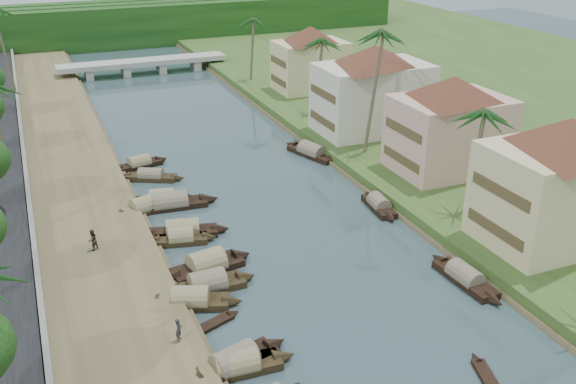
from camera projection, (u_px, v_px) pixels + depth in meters
name	position (u px, v px, depth m)	size (l,w,h in m)	color
ground	(332.00, 286.00, 48.06)	(220.00, 220.00, 0.00)	#33474D
left_bank	(80.00, 210.00, 59.11)	(10.00, 180.00, 0.80)	brown
right_bank	(406.00, 156.00, 71.34)	(16.00, 180.00, 1.20)	#334D1E
retaining_wall	(30.00, 209.00, 57.25)	(0.40, 180.00, 1.10)	slate
treeline	(115.00, 24.00, 130.64)	(120.00, 14.00, 8.00)	#11350E
bridge	(143.00, 64.00, 107.99)	(28.00, 4.00, 2.40)	#A2A399
building_near	(562.00, 180.00, 50.44)	(14.85, 14.85, 10.20)	beige
building_mid	(451.00, 123.00, 64.37)	(14.11, 14.11, 9.70)	#D4A295
building_far	(373.00, 88.00, 75.71)	(15.59, 15.59, 10.20)	beige
building_distant	(310.00, 58.00, 93.11)	(12.62, 12.62, 9.20)	beige
sampan_2	(236.00, 366.00, 39.08)	(7.87, 2.03, 2.08)	black
sampan_3	(235.00, 363.00, 39.35)	(8.21, 3.87, 2.18)	black
sampan_4	(191.00, 301.00, 45.59)	(7.68, 4.36, 2.17)	black
sampan_5	(207.00, 266.00, 49.96)	(8.30, 3.47, 2.54)	black
sampan_6	(208.00, 285.00, 47.45)	(7.81, 2.18, 2.31)	black
sampan_7	(183.00, 231.00, 55.30)	(8.42, 3.50, 2.20)	black
sampan_8	(181.00, 239.00, 54.10)	(6.28, 2.81, 1.94)	black
sampan_9	(170.00, 204.00, 60.38)	(9.69, 2.60, 2.39)	black
sampan_10	(146.00, 207.00, 59.63)	(8.21, 3.91, 2.22)	black
sampan_11	(162.00, 199.00, 61.36)	(7.09, 2.94, 2.02)	black
sampan_12	(151.00, 176.00, 66.50)	(7.07, 4.44, 1.79)	black
sampan_13	(139.00, 164.00, 69.67)	(6.94, 2.97, 1.91)	black
sampan_14	(465.00, 278.00, 48.39)	(1.99, 8.31, 2.02)	black
sampan_15	(379.00, 205.00, 60.14)	(2.12, 7.02, 1.90)	black
sampan_16	(312.00, 152.00, 72.92)	(4.54, 9.32, 2.25)	black
canoe_1	(208.00, 327.00, 43.28)	(5.35, 2.78, 0.87)	black
canoe_2	(146.00, 205.00, 60.92)	(5.29, 1.00, 0.77)	black
palm_1	(480.00, 114.00, 53.82)	(3.20, 3.20, 10.62)	brown
palm_2	(373.00, 36.00, 65.91)	(3.20, 3.20, 14.56)	brown
palm_3	(318.00, 42.00, 80.61)	(3.20, 3.20, 11.02)	brown
palm_7	(250.00, 21.00, 96.76)	(3.20, 3.20, 10.73)	brown
palm_8	(0.00, 10.00, 86.73)	(3.20, 3.20, 13.57)	brown
tree_6	(400.00, 78.00, 79.05)	(5.03, 5.03, 7.65)	#443827
person_near	(179.00, 330.00, 40.49)	(0.59, 0.39, 1.62)	#2C2932
person_far	(92.00, 240.00, 51.20)	(0.86, 0.67, 1.77)	#332B24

